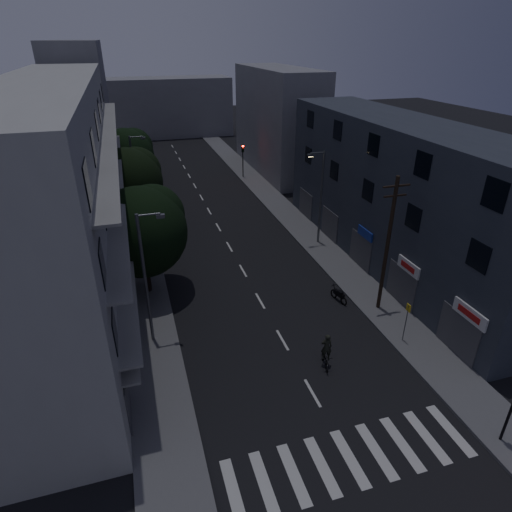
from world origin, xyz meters
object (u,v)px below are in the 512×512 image
bus_stop_sign (407,316)px  utility_pole (388,243)px  motorcycle (339,295)px  cyclist (326,355)px

bus_stop_sign → utility_pole: bearing=82.0°
utility_pole → motorcycle: utility_pole is taller
bus_stop_sign → cyclist: 5.43m
motorcycle → bus_stop_sign: bearing=-85.3°
motorcycle → cyclist: 6.80m
utility_pole → cyclist: 8.20m
utility_pole → cyclist: bearing=-144.9°
utility_pole → cyclist: utility_pole is taller
utility_pole → motorcycle: size_ratio=5.30×
utility_pole → cyclist: (-5.78, -4.06, -4.16)m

